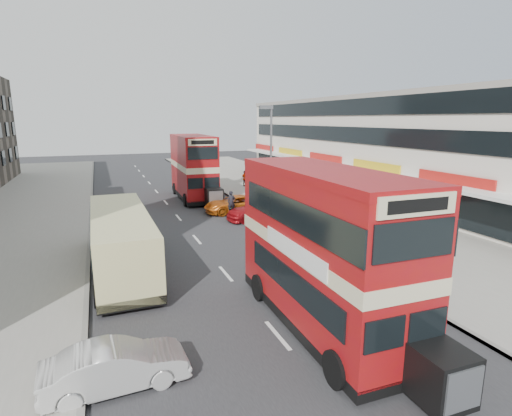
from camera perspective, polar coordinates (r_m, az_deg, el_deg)
name	(u,v)px	position (r m, az deg, el deg)	size (l,w,h in m)	color
ground	(305,368)	(12.93, 6.95, -21.47)	(160.00, 160.00, 0.00)	#28282B
road_surface	(178,218)	(30.71, -10.84, -1.34)	(12.00, 90.00, 0.01)	#28282B
pavement_right	(320,205)	(34.80, 8.95, 0.47)	(12.00, 90.00, 0.15)	gray
kerb_left	(90,224)	(30.26, -22.27, -2.13)	(0.20, 90.00, 0.16)	gray
kerb_right	(255,210)	(32.29, -0.15, -0.31)	(0.20, 90.00, 0.16)	gray
commercial_row	(385,146)	(40.31, 17.66, 8.29)	(9.90, 46.20, 9.30)	beige
street_lamp	(270,153)	(29.90, 1.99, 7.80)	(1.00, 0.20, 8.12)	slate
bus_main	(324,249)	(14.07, 9.52, -5.72)	(2.80, 9.84, 5.41)	black
bus_second	(193,167)	(37.43, -8.80, 5.74)	(3.02, 10.16, 5.56)	black
coach	(121,239)	(20.51, -18.43, -4.11)	(2.72, 10.12, 2.67)	black
car_left_front	(116,367)	(12.37, -19.07, -20.31)	(1.35, 3.86, 1.27)	silver
car_right_a	(260,210)	(29.48, 0.60, -0.24)	(2.05, 5.03, 1.46)	#AB1117
car_right_b	(235,204)	(31.73, -3.03, 0.54)	(2.21, 4.80, 1.33)	orange
car_right_c	(199,182)	(43.21, -7.99, 3.60)	(1.55, 3.84, 1.31)	#5980B2
pedestrian_near	(336,219)	(26.51, 11.15, -1.50)	(0.57, 0.39, 1.54)	gray
pedestrian_far	(245,178)	(43.42, -1.61, 4.19)	(0.97, 0.40, 1.65)	gray
cyclist	(232,209)	(30.06, -3.45, -0.11)	(0.62, 1.62, 2.01)	gray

